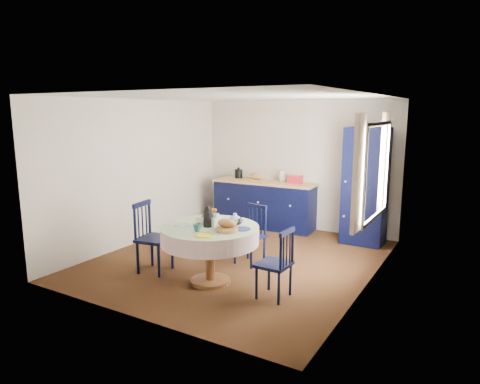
% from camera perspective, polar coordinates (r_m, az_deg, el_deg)
% --- Properties ---
extents(floor, '(4.50, 4.50, 0.00)m').
position_cam_1_polar(floor, '(6.81, -0.23, -8.95)').
color(floor, black).
rests_on(floor, ground).
extents(ceiling, '(4.50, 4.50, 0.00)m').
position_cam_1_polar(ceiling, '(6.42, -0.24, 12.57)').
color(ceiling, white).
rests_on(ceiling, wall_back).
extents(wall_back, '(4.00, 0.02, 2.50)m').
position_cam_1_polar(wall_back, '(8.49, 7.55, 3.57)').
color(wall_back, silver).
rests_on(wall_back, floor).
extents(wall_left, '(0.02, 4.50, 2.50)m').
position_cam_1_polar(wall_left, '(7.70, -13.15, 2.66)').
color(wall_left, silver).
rests_on(wall_left, floor).
extents(wall_right, '(0.02, 4.50, 2.50)m').
position_cam_1_polar(wall_right, '(5.76, 17.15, -0.19)').
color(wall_right, silver).
rests_on(wall_right, floor).
extents(window, '(0.10, 1.74, 1.45)m').
position_cam_1_polar(window, '(6.01, 17.54, 2.88)').
color(window, white).
rests_on(window, wall_right).
extents(kitchen_counter, '(2.10, 0.73, 1.17)m').
position_cam_1_polar(kitchen_counter, '(8.59, 3.31, -1.50)').
color(kitchen_counter, black).
rests_on(kitchen_counter, floor).
extents(pantry_cabinet, '(0.71, 0.52, 2.03)m').
position_cam_1_polar(pantry_cabinet, '(7.69, 16.37, 0.70)').
color(pantry_cabinet, black).
rests_on(pantry_cabinet, floor).
extents(dining_table, '(1.31, 1.31, 1.07)m').
position_cam_1_polar(dining_table, '(5.72, -3.95, -5.80)').
color(dining_table, brown).
rests_on(dining_table, floor).
extents(chair_left, '(0.50, 0.52, 1.02)m').
position_cam_1_polar(chair_left, '(6.32, -11.66, -5.85)').
color(chair_left, black).
rests_on(chair_left, floor).
extents(chair_far, '(0.47, 0.45, 0.90)m').
position_cam_1_polar(chair_far, '(6.53, 1.51, -5.63)').
color(chair_far, black).
rests_on(chair_far, floor).
extents(chair_right, '(0.39, 0.41, 0.90)m').
position_cam_1_polar(chair_right, '(5.35, 4.91, -9.41)').
color(chair_right, black).
rests_on(chair_right, floor).
extents(mug_a, '(0.12, 0.12, 0.09)m').
position_cam_1_polar(mug_a, '(5.77, -5.21, -3.93)').
color(mug_a, silver).
rests_on(mug_a, dining_table).
extents(mug_b, '(0.11, 0.11, 0.10)m').
position_cam_1_polar(mug_b, '(5.46, -5.74, -4.74)').
color(mug_b, '#2E6763').
rests_on(mug_b, dining_table).
extents(mug_c, '(0.13, 0.13, 0.10)m').
position_cam_1_polar(mug_c, '(5.75, -0.30, -3.89)').
color(mug_c, black).
rests_on(mug_c, dining_table).
extents(mug_d, '(0.09, 0.09, 0.08)m').
position_cam_1_polar(mug_d, '(6.03, -3.19, -3.29)').
color(mug_d, silver).
rests_on(mug_d, dining_table).
extents(cobalt_bowl, '(0.22, 0.22, 0.05)m').
position_cam_1_polar(cobalt_bowl, '(6.06, -3.99, -3.39)').
color(cobalt_bowl, navy).
rests_on(cobalt_bowl, dining_table).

